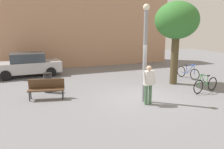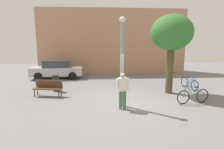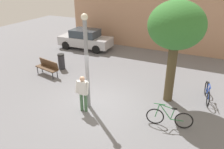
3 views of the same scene
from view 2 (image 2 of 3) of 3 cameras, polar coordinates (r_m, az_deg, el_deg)
ground_plane at (r=9.39m, az=4.44°, el=-8.82°), size 36.00×36.00×0.00m
building_facade at (r=18.75m, az=0.09°, el=10.20°), size 14.30×2.00×6.20m
lamppost at (r=8.50m, az=3.15°, el=5.08°), size 0.28×0.28×4.16m
person_by_lamppost at (r=8.32m, az=3.32°, el=-4.34°), size 0.61×0.31×1.67m
park_bench at (r=11.01m, az=-19.22°, el=-3.59°), size 1.66×0.79×0.92m
plaza_tree at (r=11.33m, az=18.07°, el=11.91°), size 2.40×2.40×4.61m
bicycle_green at (r=10.06m, az=23.84°, el=-6.11°), size 1.79×0.37×0.97m
bicycle_blue at (r=12.99m, az=22.93°, el=-2.55°), size 0.32×1.80×0.97m
parked_car_silver at (r=16.25m, az=-16.71°, el=1.59°), size 4.28×1.98×1.55m
trash_bin at (r=12.00m, az=-17.06°, el=-2.62°), size 0.43×0.43×0.99m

